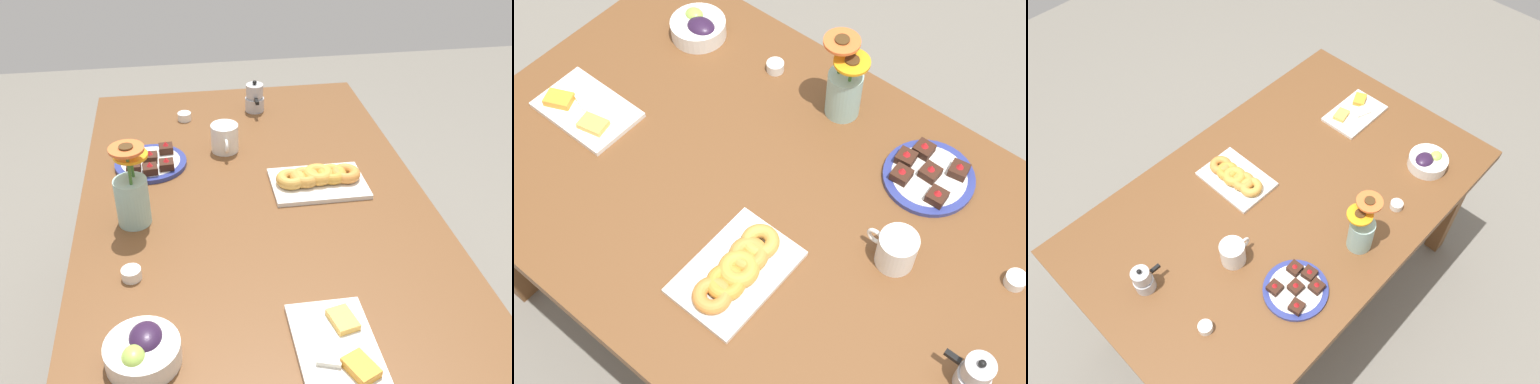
% 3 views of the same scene
% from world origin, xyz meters
% --- Properties ---
extents(ground_plane, '(6.00, 6.00, 0.00)m').
position_xyz_m(ground_plane, '(0.00, 0.00, 0.00)').
color(ground_plane, slate).
extents(dining_table, '(1.60, 1.00, 0.74)m').
position_xyz_m(dining_table, '(0.00, 0.00, 0.65)').
color(dining_table, brown).
rests_on(dining_table, ground_plane).
extents(coffee_mug, '(0.12, 0.09, 0.09)m').
position_xyz_m(coffee_mug, '(-0.32, -0.06, 0.79)').
color(coffee_mug, white).
rests_on(coffee_mug, dining_table).
extents(grape_bowl, '(0.16, 0.16, 0.07)m').
position_xyz_m(grape_bowl, '(0.52, -0.31, 0.77)').
color(grape_bowl, white).
rests_on(grape_bowl, dining_table).
extents(cheese_platter, '(0.26, 0.17, 0.03)m').
position_xyz_m(cheese_platter, '(0.55, 0.09, 0.75)').
color(cheese_platter, white).
rests_on(cheese_platter, dining_table).
extents(croissant_platter, '(0.19, 0.28, 0.05)m').
position_xyz_m(croissant_platter, '(-0.07, 0.20, 0.76)').
color(croissant_platter, white).
rests_on(croissant_platter, dining_table).
extents(jam_cup_honey, '(0.05, 0.05, 0.03)m').
position_xyz_m(jam_cup_honey, '(0.26, -0.34, 0.76)').
color(jam_cup_honey, white).
rests_on(jam_cup_honey, dining_table).
extents(jam_cup_berry, '(0.05, 0.05, 0.03)m').
position_xyz_m(jam_cup_berry, '(-0.56, -0.18, 0.76)').
color(jam_cup_berry, white).
rests_on(jam_cup_berry, dining_table).
extents(dessert_plate, '(0.23, 0.23, 0.05)m').
position_xyz_m(dessert_plate, '(-0.25, -0.30, 0.75)').
color(dessert_plate, navy).
rests_on(dessert_plate, dining_table).
extents(flower_vase, '(0.13, 0.10, 0.25)m').
position_xyz_m(flower_vase, '(0.04, -0.34, 0.83)').
color(flower_vase, '#99C1B7').
rests_on(flower_vase, dining_table).
extents(moka_pot, '(0.11, 0.07, 0.12)m').
position_xyz_m(moka_pot, '(-0.60, 0.08, 0.79)').
color(moka_pot, '#B7B7BC').
rests_on(moka_pot, dining_table).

